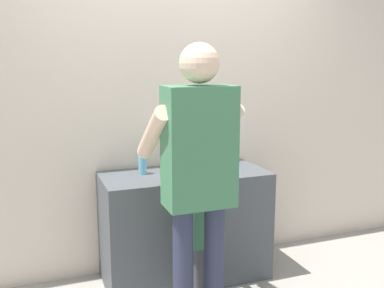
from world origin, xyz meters
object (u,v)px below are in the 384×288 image
child_toddler (205,227)px  adult_parent (198,165)px  toothbrush_cup (225,162)px  soap_bottle (143,165)px

child_toddler → adult_parent: size_ratio=0.53×
toothbrush_cup → adult_parent: adult_parent is taller
child_toddler → adult_parent: bearing=-120.9°
soap_bottle → adult_parent: (0.15, -0.73, 0.15)m
child_toddler → adult_parent: adult_parent is taller
toothbrush_cup → child_toddler: toothbrush_cup is taller
soap_bottle → adult_parent: 0.76m
toothbrush_cup → child_toddler: 0.61m
toothbrush_cup → soap_bottle: (-0.62, 0.07, 0.01)m
toothbrush_cup → soap_bottle: 0.63m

